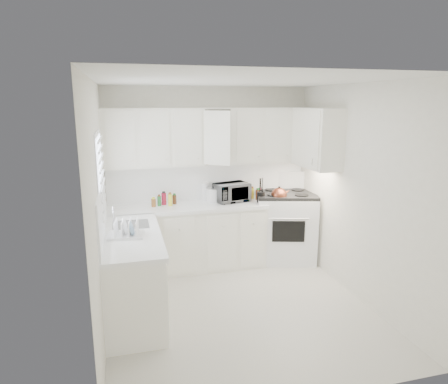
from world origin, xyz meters
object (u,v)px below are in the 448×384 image
object	(u,v)px
stove	(285,217)
rice_cooker	(214,194)
microwave	(232,190)
tea_kettle	(279,194)
utensil_crock	(261,190)
dish_rack	(126,227)

from	to	relation	value
stove	rice_cooker	xyz separation A→B (m)	(-1.08, 0.15, 0.39)
microwave	tea_kettle	bearing A→B (deg)	-34.40
tea_kettle	rice_cooker	bearing A→B (deg)	165.80
microwave	utensil_crock	world-z (taller)	utensil_crock
rice_cooker	utensil_crock	distance (m)	0.70
tea_kettle	utensil_crock	xyz separation A→B (m)	(-0.25, 0.07, 0.07)
utensil_crock	tea_kettle	bearing A→B (deg)	-14.93
stove	microwave	size ratio (longest dim) A/B	2.75
microwave	utensil_crock	xyz separation A→B (m)	(0.40, -0.17, 0.02)
tea_kettle	dish_rack	bearing A→B (deg)	-151.23
microwave	rice_cooker	size ratio (longest dim) A/B	2.13
microwave	stove	bearing A→B (deg)	-19.64
tea_kettle	microwave	world-z (taller)	microwave
rice_cooker	utensil_crock	bearing A→B (deg)	-16.55
tea_kettle	rice_cooker	distance (m)	0.96
stove	tea_kettle	distance (m)	0.47
stove	utensil_crock	size ratio (longest dim) A/B	3.57
stove	tea_kettle	size ratio (longest dim) A/B	4.69
tea_kettle	dish_rack	size ratio (longest dim) A/B	0.76
dish_rack	stove	bearing A→B (deg)	32.92
stove	microwave	bearing A→B (deg)	-170.22
tea_kettle	utensil_crock	distance (m)	0.27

